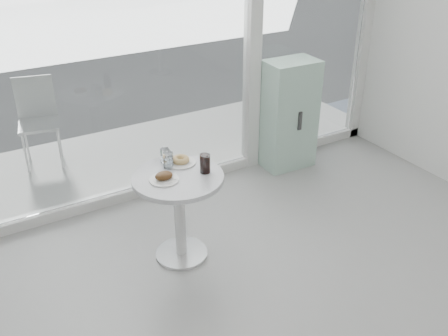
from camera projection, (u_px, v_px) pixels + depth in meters
storefront at (177, 18)px, 4.50m from camera, size 5.00×0.14×3.00m
main_table at (179, 200)px, 3.97m from camera, size 0.72×0.72×0.77m
patio_deck at (149, 152)px, 5.88m from camera, size 5.60×1.60×0.05m
mint_cabinet at (289, 115)px, 5.39m from camera, size 0.57×0.40×1.20m
patio_chair at (38, 116)px, 5.38m from camera, size 0.49×0.49×0.95m
plate_fritter at (164, 177)px, 3.79m from camera, size 0.23×0.23×0.07m
plate_donut at (181, 161)px, 4.04m from camera, size 0.25×0.25×0.06m
water_tumbler_a at (168, 161)px, 3.96m from camera, size 0.08×0.08×0.13m
water_tumbler_b at (165, 156)px, 4.03m from camera, size 0.08×0.08×0.12m
cola_glass at (205, 164)px, 3.88m from camera, size 0.08×0.08×0.16m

